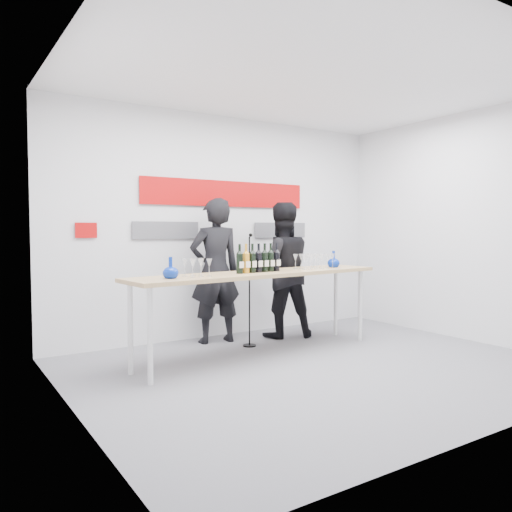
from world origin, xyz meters
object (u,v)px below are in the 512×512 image
at_px(tasting_table, 261,278).
at_px(mic_stand, 250,312).
at_px(presenter_left, 215,271).
at_px(presenter_right, 281,270).

xyz_separation_m(tasting_table, mic_stand, (0.13, 0.45, -0.47)).
height_order(presenter_left, presenter_right, presenter_left).
bearing_deg(tasting_table, presenter_left, 92.02).
distance_m(tasting_table, presenter_left, 0.89).
bearing_deg(presenter_right, tasting_table, 60.14).
height_order(tasting_table, presenter_right, presenter_right).
xyz_separation_m(tasting_table, presenter_left, (-0.12, 0.88, 0.03)).
distance_m(tasting_table, mic_stand, 0.66).
bearing_deg(presenter_left, presenter_right, 174.65).
relative_size(tasting_table, mic_stand, 2.32).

